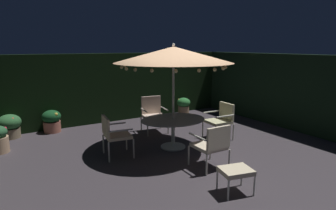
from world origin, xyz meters
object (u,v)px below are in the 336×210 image
(patio_chair_southeast, at_px, (153,112))
(potted_plant_back_right, at_px, (184,105))
(patio_chair_north, at_px, (114,133))
(patio_umbrella, at_px, (173,55))
(patio_chair_east, at_px, (221,118))
(potted_plant_back_center, at_px, (52,121))
(patio_chair_northeast, at_px, (212,143))
(potted_plant_back_left, at_px, (10,126))
(patio_dining_table, at_px, (173,124))
(ottoman_footrest, at_px, (236,172))

(patio_chair_southeast, height_order, potted_plant_back_right, patio_chair_southeast)
(patio_chair_southeast, bearing_deg, patio_chair_north, -142.77)
(patio_umbrella, relative_size, patio_chair_east, 2.91)
(patio_chair_southeast, bearing_deg, potted_plant_back_right, 33.54)
(patio_umbrella, relative_size, potted_plant_back_center, 4.32)
(patio_chair_north, bearing_deg, patio_chair_northeast, -48.75)
(patio_umbrella, relative_size, patio_chair_northeast, 2.99)
(patio_chair_northeast, height_order, potted_plant_back_left, patio_chair_northeast)
(patio_chair_north, distance_m, potted_plant_back_right, 4.49)
(patio_dining_table, height_order, patio_chair_east, patio_chair_east)
(ottoman_footrest, relative_size, potted_plant_back_left, 0.93)
(patio_chair_northeast, bearing_deg, potted_plant_back_right, 62.72)
(patio_dining_table, height_order, potted_plant_back_right, patio_dining_table)
(patio_chair_east, height_order, patio_chair_southeast, patio_chair_southeast)
(patio_umbrella, relative_size, patio_chair_north, 2.99)
(potted_plant_back_center, bearing_deg, patio_chair_southeast, -29.23)
(patio_chair_north, distance_m, potted_plant_back_left, 3.38)
(patio_dining_table, relative_size, patio_chair_southeast, 1.61)
(patio_chair_northeast, relative_size, patio_chair_southeast, 0.92)
(potted_plant_back_right, height_order, potted_plant_back_center, potted_plant_back_center)
(patio_chair_southeast, relative_size, ottoman_footrest, 1.68)
(patio_umbrella, xyz_separation_m, potted_plant_back_right, (2.20, 2.78, -1.93))
(patio_chair_southeast, relative_size, potted_plant_back_right, 1.66)
(potted_plant_back_right, distance_m, potted_plant_back_center, 4.54)
(patio_umbrella, xyz_separation_m, patio_chair_northeast, (0.00, -1.48, -1.72))
(patio_chair_northeast, bearing_deg, patio_chair_southeast, 85.49)
(patio_chair_north, xyz_separation_m, patio_chair_southeast, (1.70, 1.29, 0.01))
(patio_dining_table, distance_m, patio_umbrella, 1.67)
(patio_umbrella, relative_size, ottoman_footrest, 4.65)
(patio_umbrella, distance_m, potted_plant_back_left, 4.89)
(patio_chair_north, height_order, patio_chair_east, patio_chair_east)
(patio_dining_table, bearing_deg, patio_chair_east, -2.83)
(patio_chair_southeast, height_order, potted_plant_back_center, patio_chair_southeast)
(potted_plant_back_left, relative_size, potted_plant_back_center, 1.00)
(potted_plant_back_center, bearing_deg, patio_chair_northeast, -62.00)
(potted_plant_back_left, xyz_separation_m, potted_plant_back_center, (1.08, -0.02, -0.00))
(potted_plant_back_left, bearing_deg, patio_umbrella, -40.64)
(patio_chair_north, bearing_deg, patio_chair_southeast, 37.23)
(patio_chair_southeast, bearing_deg, potted_plant_back_center, 150.77)
(potted_plant_back_left, distance_m, potted_plant_back_center, 1.08)
(patio_dining_table, relative_size, ottoman_footrest, 2.71)
(patio_umbrella, bearing_deg, patio_dining_table, -104.48)
(patio_chair_east, distance_m, potted_plant_back_center, 4.85)
(potted_plant_back_left, xyz_separation_m, potted_plant_back_right, (5.61, -0.15, -0.01))
(patio_chair_north, relative_size, patio_chair_northeast, 1.00)
(patio_chair_northeast, height_order, ottoman_footrest, patio_chair_northeast)
(patio_chair_northeast, xyz_separation_m, potted_plant_back_center, (-2.34, 4.40, -0.20))
(patio_chair_northeast, distance_m, patio_chair_southeast, 2.97)
(potted_plant_back_right, bearing_deg, patio_chair_northeast, -117.28)
(patio_chair_southeast, relative_size, potted_plant_back_center, 1.57)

